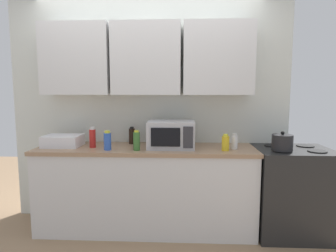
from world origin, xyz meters
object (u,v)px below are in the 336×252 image
object	(u,v)px
bottle_red_sauce	(93,138)
stove_range	(292,191)
bottle_yellow_mustard	(225,143)
dish_rack	(63,141)
kettle	(282,142)
microwave	(171,134)
bottle_soy_dark	(132,136)
bottle_green_oil	(137,141)
bottle_blue_cleaner	(107,141)
bottle_white_jar	(235,142)

from	to	relation	value
bottle_red_sauce	stove_range	bearing A→B (deg)	0.72
bottle_yellow_mustard	dish_rack	bearing A→B (deg)	175.31
kettle	microwave	world-z (taller)	microwave
kettle	bottle_red_sauce	xyz separation A→B (m)	(-1.92, 0.11, 0.01)
bottle_soy_dark	bottle_green_oil	xyz separation A→B (m)	(0.11, -0.36, 0.01)
bottle_yellow_mustard	bottle_blue_cleaner	world-z (taller)	bottle_blue_cleaner
kettle	bottle_green_oil	xyz separation A→B (m)	(-1.43, -0.01, 0.01)
microwave	bottle_blue_cleaner	bearing A→B (deg)	-166.72
bottle_yellow_mustard	bottle_red_sauce	distance (m)	1.37
dish_rack	bottle_green_oil	distance (m)	0.84
bottle_blue_cleaner	stove_range	bearing A→B (deg)	4.51
kettle	bottle_yellow_mustard	size ratio (longest dim) A/B	1.21
bottle_yellow_mustard	microwave	bearing A→B (deg)	167.64
bottle_blue_cleaner	bottle_soy_dark	distance (m)	0.40
bottle_yellow_mustard	bottle_green_oil	bearing A→B (deg)	-177.83
kettle	dish_rack	distance (m)	2.26
kettle	bottle_blue_cleaner	size ratio (longest dim) A/B	1.03
bottle_red_sauce	dish_rack	bearing A→B (deg)	172.13
kettle	bottle_green_oil	world-z (taller)	same
microwave	bottle_yellow_mustard	size ratio (longest dim) A/B	2.90
dish_rack	kettle	bearing A→B (deg)	-4.07
microwave	bottle_green_oil	size ratio (longest dim) A/B	2.38
stove_range	bottle_blue_cleaner	bearing A→B (deg)	-175.49
kettle	bottle_green_oil	size ratio (longest dim) A/B	1.00
bottle_red_sauce	bottle_green_oil	size ratio (longest dim) A/B	1.08
bottle_yellow_mustard	stove_range	bearing A→B (deg)	9.48
microwave	bottle_white_jar	size ratio (longest dim) A/B	2.99
dish_rack	bottle_red_sauce	world-z (taller)	bottle_red_sauce
stove_range	bottle_blue_cleaner	size ratio (longest dim) A/B	4.69
dish_rack	bottle_white_jar	world-z (taller)	bottle_white_jar
kettle	bottle_yellow_mustard	world-z (taller)	kettle
kettle	bottle_green_oil	distance (m)	1.43
stove_range	bottle_blue_cleaner	distance (m)	1.98
bottle_blue_cleaner	bottle_soy_dark	xyz separation A→B (m)	(0.18, 0.36, -0.00)
bottle_green_oil	bottle_red_sauce	bearing A→B (deg)	165.32
kettle	bottle_soy_dark	xyz separation A→B (m)	(-1.54, 0.35, 0.00)
bottle_red_sauce	bottle_blue_cleaner	bearing A→B (deg)	-32.96
stove_range	kettle	bearing A→B (deg)	-140.53
bottle_red_sauce	bottle_yellow_mustard	bearing A→B (deg)	-3.90
microwave	bottle_blue_cleaner	world-z (taller)	microwave
kettle	bottle_yellow_mustard	bearing A→B (deg)	177.88
dish_rack	bottle_red_sauce	bearing A→B (deg)	-7.87
bottle_blue_cleaner	dish_rack	bearing A→B (deg)	162.10
bottle_blue_cleaner	bottle_white_jar	bearing A→B (deg)	5.04
microwave	bottle_blue_cleaner	distance (m)	0.65
kettle	bottle_blue_cleaner	xyz separation A→B (m)	(-1.73, -0.01, 0.00)
bottle_green_oil	bottle_white_jar	bearing A→B (deg)	6.74
dish_rack	bottle_soy_dark	xyz separation A→B (m)	(0.71, 0.19, 0.03)
stove_range	bottle_white_jar	xyz separation A→B (m)	(-0.61, -0.04, 0.52)
microwave	bottle_soy_dark	bearing A→B (deg)	154.94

